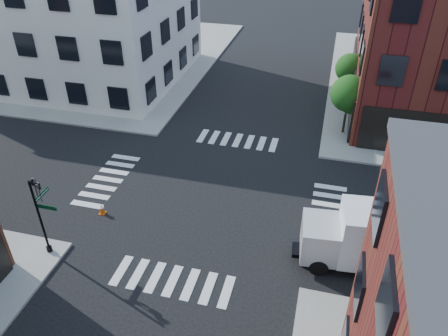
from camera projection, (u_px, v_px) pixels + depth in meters
The scene contains 8 objects.
ground at pixel (212, 196), 26.74m from camera, with size 120.00×120.00×0.00m, color black.
sidewalk_nw at pixel (80, 54), 47.98m from camera, with size 30.00×30.00×0.15m, color gray.
building_nw at pixel (61, 16), 40.52m from camera, with size 22.00×16.00×11.00m, color silver.
tree_near at pixel (350, 96), 31.44m from camera, with size 2.69×2.69×4.49m.
tree_far at pixel (350, 70), 36.43m from camera, with size 2.43×2.43×4.07m.
signal_pole at pixel (41, 209), 21.18m from camera, with size 1.29×1.24×4.60m.
box_truck at pixel (383, 240), 20.95m from camera, with size 7.69×2.97×3.41m.
traffic_cone at pixel (102, 209), 25.17m from camera, with size 0.39×0.39×0.67m.
Camera 1 is at (6.05, -20.43, 16.27)m, focal length 35.00 mm.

